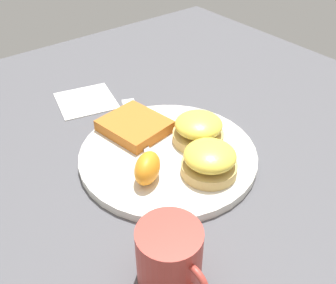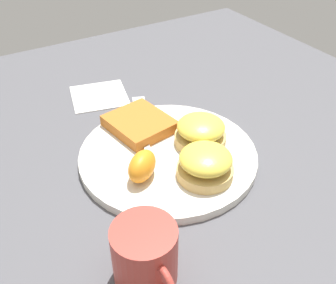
{
  "view_description": "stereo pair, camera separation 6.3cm",
  "coord_description": "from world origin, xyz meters",
  "px_view_note": "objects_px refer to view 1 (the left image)",
  "views": [
    {
      "loc": [
        0.4,
        -0.31,
        0.41
      ],
      "look_at": [
        0.0,
        0.0,
        0.03
      ],
      "focal_mm": 42.0,
      "sensor_mm": 36.0,
      "label": 1
    },
    {
      "loc": [
        0.43,
        -0.26,
        0.41
      ],
      "look_at": [
        0.0,
        0.0,
        0.03
      ],
      "focal_mm": 42.0,
      "sensor_mm": 36.0,
      "label": 2
    }
  ],
  "objects_px": {
    "sandwich_benedict_left": "(210,160)",
    "hashbrown_patty": "(135,126)",
    "cup": "(170,256)",
    "fork": "(138,127)",
    "sandwich_benedict_right": "(198,129)",
    "orange_wedge": "(147,168)"
  },
  "relations": [
    {
      "from": "sandwich_benedict_left",
      "to": "hashbrown_patty",
      "type": "xyz_separation_m",
      "value": [
        -0.16,
        -0.03,
        -0.01
      ]
    },
    {
      "from": "sandwich_benedict_left",
      "to": "cup",
      "type": "bearing_deg",
      "value": -57.17
    },
    {
      "from": "sandwich_benedict_left",
      "to": "hashbrown_patty",
      "type": "height_order",
      "value": "sandwich_benedict_left"
    },
    {
      "from": "hashbrown_patty",
      "to": "cup",
      "type": "relative_size",
      "value": 1.02
    },
    {
      "from": "hashbrown_patty",
      "to": "fork",
      "type": "distance_m",
      "value": 0.01
    },
    {
      "from": "sandwich_benedict_right",
      "to": "hashbrown_patty",
      "type": "bearing_deg",
      "value": -143.41
    },
    {
      "from": "fork",
      "to": "sandwich_benedict_left",
      "type": "bearing_deg",
      "value": 6.37
    },
    {
      "from": "cup",
      "to": "sandwich_benedict_left",
      "type": "bearing_deg",
      "value": 122.83
    },
    {
      "from": "sandwich_benedict_left",
      "to": "orange_wedge",
      "type": "bearing_deg",
      "value": -118.58
    },
    {
      "from": "sandwich_benedict_left",
      "to": "hashbrown_patty",
      "type": "relative_size",
      "value": 0.81
    },
    {
      "from": "orange_wedge",
      "to": "fork",
      "type": "relative_size",
      "value": 0.28
    },
    {
      "from": "sandwich_benedict_right",
      "to": "fork",
      "type": "distance_m",
      "value": 0.11
    },
    {
      "from": "cup",
      "to": "hashbrown_patty",
      "type": "bearing_deg",
      "value": 153.85
    },
    {
      "from": "sandwich_benedict_right",
      "to": "hashbrown_patty",
      "type": "height_order",
      "value": "sandwich_benedict_right"
    },
    {
      "from": "orange_wedge",
      "to": "fork",
      "type": "height_order",
      "value": "orange_wedge"
    },
    {
      "from": "sandwich_benedict_right",
      "to": "sandwich_benedict_left",
      "type": "bearing_deg",
      "value": -29.83
    },
    {
      "from": "hashbrown_patty",
      "to": "orange_wedge",
      "type": "distance_m",
      "value": 0.13
    },
    {
      "from": "fork",
      "to": "cup",
      "type": "distance_m",
      "value": 0.3
    },
    {
      "from": "fork",
      "to": "cup",
      "type": "bearing_deg",
      "value": -27.34
    },
    {
      "from": "sandwich_benedict_right",
      "to": "cup",
      "type": "height_order",
      "value": "cup"
    },
    {
      "from": "sandwich_benedict_right",
      "to": "hashbrown_patty",
      "type": "xyz_separation_m",
      "value": [
        -0.09,
        -0.07,
        -0.01
      ]
    },
    {
      "from": "sandwich_benedict_right",
      "to": "cup",
      "type": "distance_m",
      "value": 0.26
    }
  ]
}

